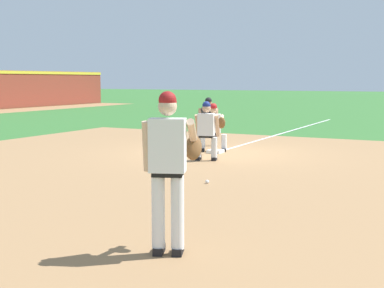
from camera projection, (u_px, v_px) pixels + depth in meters
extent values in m
plane|color=#336B2D|center=(215.00, 153.00, 14.51)|extent=(160.00, 160.00, 0.00)
cube|color=#9E754C|center=(201.00, 183.00, 10.30)|extent=(18.00, 18.00, 0.01)
cube|color=white|center=(289.00, 131.00, 20.54)|extent=(13.65, 0.10, 0.00)
cube|color=white|center=(215.00, 151.00, 14.50)|extent=(0.38, 0.38, 0.09)
sphere|color=white|center=(207.00, 182.00, 10.24)|extent=(0.07, 0.07, 0.07)
cube|color=black|center=(159.00, 250.00, 6.13)|extent=(0.28, 0.20, 0.09)
cylinder|color=white|center=(158.00, 212.00, 6.04)|extent=(0.15, 0.15, 0.84)
cube|color=black|center=(178.00, 250.00, 6.11)|extent=(0.28, 0.20, 0.09)
cylinder|color=white|center=(177.00, 212.00, 6.01)|extent=(0.15, 0.15, 0.84)
cube|color=black|center=(168.00, 174.00, 5.97)|extent=(0.31, 0.39, 0.06)
cube|color=white|center=(167.00, 145.00, 5.93)|extent=(0.37, 0.46, 0.60)
sphere|color=#DBB28E|center=(168.00, 106.00, 5.90)|extent=(0.21, 0.21, 0.21)
sphere|color=maroon|center=(167.00, 100.00, 5.89)|extent=(0.20, 0.20, 0.20)
cube|color=maroon|center=(169.00, 102.00, 5.99)|extent=(0.16, 0.20, 0.02)
cylinder|color=#DBB28E|center=(147.00, 146.00, 6.04)|extent=(0.21, 0.15, 0.59)
cylinder|color=#DBB28E|center=(193.00, 134.00, 6.19)|extent=(0.52, 0.27, 0.41)
ellipsoid|color=brown|center=(193.00, 148.00, 6.29)|extent=(0.35, 0.29, 0.34)
cube|color=black|center=(224.00, 150.00, 14.77)|extent=(0.28, 0.20, 0.09)
cylinder|color=white|center=(224.00, 141.00, 14.79)|extent=(0.15, 0.15, 0.40)
cube|color=black|center=(202.00, 150.00, 14.83)|extent=(0.28, 0.20, 0.09)
cylinder|color=white|center=(203.00, 141.00, 14.84)|extent=(0.15, 0.15, 0.40)
cube|color=black|center=(213.00, 133.00, 14.79)|extent=(0.31, 0.39, 0.06)
cube|color=white|center=(213.00, 123.00, 14.75)|extent=(0.37, 0.46, 0.52)
sphere|color=#DBB28E|center=(213.00, 109.00, 14.69)|extent=(0.21, 0.21, 0.21)
sphere|color=maroon|center=(213.00, 107.00, 14.68)|extent=(0.20, 0.20, 0.20)
cube|color=maroon|center=(213.00, 108.00, 14.59)|extent=(0.16, 0.20, 0.02)
cylinder|color=#DBB28E|center=(222.00, 119.00, 14.30)|extent=(0.58, 0.30, 0.24)
cylinder|color=#DBB28E|center=(204.00, 126.00, 14.69)|extent=(0.25, 0.17, 0.58)
ellipsoid|color=brown|center=(221.00, 123.00, 14.10)|extent=(0.28, 0.27, 0.35)
cube|color=black|center=(198.00, 158.00, 13.24)|extent=(0.28, 0.17, 0.09)
cylinder|color=white|center=(198.00, 147.00, 13.17)|extent=(0.15, 0.15, 0.50)
cube|color=black|center=(214.00, 159.00, 13.16)|extent=(0.28, 0.17, 0.09)
cylinder|color=white|center=(214.00, 147.00, 13.09)|extent=(0.15, 0.15, 0.50)
cube|color=black|center=(206.00, 136.00, 13.10)|extent=(0.28, 0.38, 0.06)
cube|color=white|center=(206.00, 125.00, 13.06)|extent=(0.34, 0.45, 0.54)
sphere|color=tan|center=(206.00, 108.00, 13.03)|extent=(0.21, 0.21, 0.21)
sphere|color=navy|center=(206.00, 105.00, 13.02)|extent=(0.20, 0.20, 0.20)
cube|color=navy|center=(207.00, 106.00, 13.11)|extent=(0.15, 0.19, 0.02)
cylinder|color=tan|center=(197.00, 125.00, 13.26)|extent=(0.34, 0.17, 0.56)
cylinder|color=tan|center=(217.00, 126.00, 13.16)|extent=(0.34, 0.17, 0.56)
cube|color=black|center=(215.00, 145.00, 16.02)|extent=(0.28, 0.20, 0.09)
cylinder|color=#515154|center=(215.00, 135.00, 16.03)|extent=(0.15, 0.15, 0.50)
cube|color=black|center=(202.00, 144.00, 16.05)|extent=(0.28, 0.20, 0.09)
cylinder|color=#515154|center=(202.00, 135.00, 16.06)|extent=(0.15, 0.15, 0.50)
cube|color=black|center=(208.00, 126.00, 16.01)|extent=(0.32, 0.39, 0.06)
cube|color=#232326|center=(208.00, 116.00, 15.97)|extent=(0.38, 0.46, 0.54)
sphere|color=#9E7051|center=(208.00, 103.00, 15.91)|extent=(0.21, 0.21, 0.21)
sphere|color=black|center=(208.00, 101.00, 15.90)|extent=(0.20, 0.20, 0.20)
cube|color=black|center=(208.00, 102.00, 15.81)|extent=(0.17, 0.20, 0.02)
cylinder|color=#9E7051|center=(217.00, 118.00, 15.81)|extent=(0.34, 0.21, 0.56)
cylinder|color=#9E7051|center=(200.00, 118.00, 15.85)|extent=(0.34, 0.21, 0.56)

